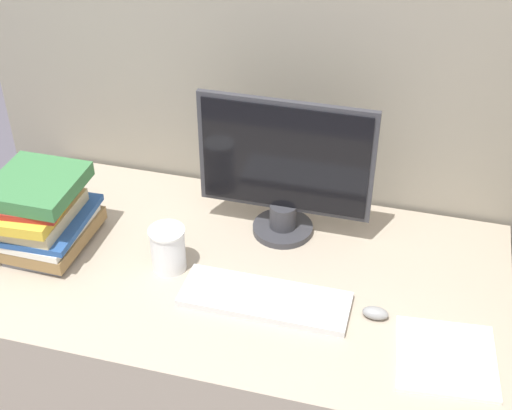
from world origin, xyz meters
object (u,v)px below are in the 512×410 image
at_px(keyboard, 265,299).
at_px(mouse, 375,313).
at_px(monitor, 284,172).
at_px(book_stack, 42,213).
at_px(coffee_cup, 168,249).

bearing_deg(keyboard, mouse, 3.53).
bearing_deg(mouse, monitor, 136.64).
distance_m(monitor, book_stack, 0.68).
distance_m(keyboard, coffee_cup, 0.30).
xyz_separation_m(monitor, book_stack, (-0.63, -0.24, -0.09)).
bearing_deg(monitor, keyboard, -85.41).
relative_size(mouse, coffee_cup, 0.51).
bearing_deg(coffee_cup, keyboard, -12.70).
relative_size(coffee_cup, book_stack, 0.44).
bearing_deg(keyboard, book_stack, 173.89).
bearing_deg(mouse, coffee_cup, 175.25).
bearing_deg(monitor, mouse, -43.36).
bearing_deg(coffee_cup, book_stack, 179.10).
bearing_deg(keyboard, monitor, 94.59).
distance_m(keyboard, book_stack, 0.67).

